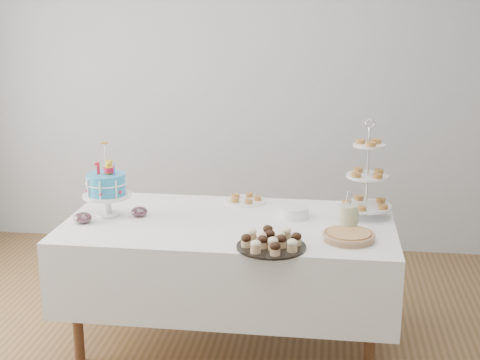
# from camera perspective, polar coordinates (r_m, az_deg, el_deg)

# --- Properties ---
(walls) EXTENTS (5.04, 4.04, 2.70)m
(walls) POSITION_cam_1_polar(r_m,az_deg,el_deg) (3.49, -1.71, 3.96)
(walls) COLOR #A4A7A9
(walls) RESTS_ON floor
(table) EXTENTS (1.92, 1.02, 0.77)m
(table) POSITION_cam_1_polar(r_m,az_deg,el_deg) (4.00, -0.91, -6.64)
(table) COLOR silver
(table) RESTS_ON floor
(birthday_cake) EXTENTS (0.29, 0.29, 0.44)m
(birthday_cake) POSITION_cam_1_polar(r_m,az_deg,el_deg) (4.07, -11.27, -1.39)
(birthday_cake) COLOR white
(birthday_cake) RESTS_ON table
(cupcake_tray) EXTENTS (0.37, 0.37, 0.08)m
(cupcake_tray) POSITION_cam_1_polar(r_m,az_deg,el_deg) (3.50, 2.69, -5.18)
(cupcake_tray) COLOR black
(cupcake_tray) RESTS_ON table
(pie) EXTENTS (0.28, 0.28, 0.05)m
(pie) POSITION_cam_1_polar(r_m,az_deg,el_deg) (3.66, 9.26, -4.71)
(pie) COLOR tan
(pie) RESTS_ON table
(tiered_stand) EXTENTS (0.30, 0.30, 0.59)m
(tiered_stand) POSITION_cam_1_polar(r_m,az_deg,el_deg) (4.01, 10.82, 0.28)
(tiered_stand) COLOR silver
(tiered_stand) RESTS_ON table
(plate_stack) EXTENTS (0.17, 0.17, 0.07)m
(plate_stack) POSITION_cam_1_polar(r_m,az_deg,el_deg) (3.99, 4.63, -2.74)
(plate_stack) COLOR white
(plate_stack) RESTS_ON table
(pastry_plate) EXTENTS (0.27, 0.27, 0.04)m
(pastry_plate) POSITION_cam_1_polar(r_m,az_deg,el_deg) (4.29, 0.45, -1.67)
(pastry_plate) COLOR white
(pastry_plate) RESTS_ON table
(jam_bowl_a) EXTENTS (0.11, 0.11, 0.06)m
(jam_bowl_a) POSITION_cam_1_polar(r_m,az_deg,el_deg) (3.99, -13.26, -3.18)
(jam_bowl_a) COLOR silver
(jam_bowl_a) RESTS_ON table
(jam_bowl_b) EXTENTS (0.10, 0.10, 0.06)m
(jam_bowl_b) POSITION_cam_1_polar(r_m,az_deg,el_deg) (4.05, -8.58, -2.70)
(jam_bowl_b) COLOR silver
(jam_bowl_b) RESTS_ON table
(utensil_pitcher) EXTENTS (0.11, 0.10, 0.23)m
(utensil_pitcher) POSITION_cam_1_polar(r_m,az_deg,el_deg) (3.78, 9.22, -3.16)
(utensil_pitcher) COLOR beige
(utensil_pitcher) RESTS_ON table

